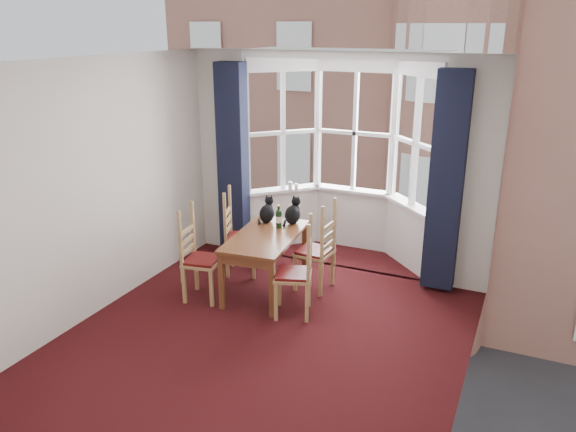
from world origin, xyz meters
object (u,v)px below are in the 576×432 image
Objects in this scene: chair_left_near at (195,261)px; chair_right_near at (301,276)px; cat_right at (293,213)px; candle_short at (296,187)px; chair_right_far at (321,254)px; candle_tall at (290,186)px; wine_bottle at (279,218)px; dining_table at (266,242)px; chair_left_far at (235,239)px; cat_left at (267,212)px.

chair_left_near is 1.00× the size of chair_right_near.
candle_short is (-0.36, 0.94, 0.06)m from cat_right.
candle_tall reaches higher than chair_right_far.
candle_short is (-0.83, 1.16, 0.44)m from chair_right_far.
wine_bottle reaches higher than chair_right_near.
cat_right is (0.13, 0.51, 0.23)m from dining_table.
chair_left_far is 1.00× the size of chair_right_far.
candle_short reaches higher than chair_left_far.
cat_left reaches higher than chair_right_near.
dining_table is 4.76× the size of wine_bottle.
chair_left_far is at bearing 150.68° from chair_right_near.
cat_right is at bearing 14.54° from cat_left.
chair_right_far is 2.57× the size of cat_right.
cat_left is at bearing 17.91° from chair_left_far.
chair_left_near is 2.02m from candle_tall.
candle_short is (0.44, 1.96, 0.44)m from chair_left_near.
chair_right_near and chair_right_far have the same top height.
chair_right_far is at bearing -0.20° from wine_bottle.
chair_right_near is at bearing -44.99° from cat_left.
wine_bottle is (-0.57, 0.00, 0.38)m from chair_right_far.
wine_bottle is 3.35× the size of candle_short.
chair_right_near is 1.10m from cat_right.
cat_right is 4.10× the size of candle_short.
cat_right is at bearing 154.66° from chair_right_far.
cat_right is 1.01m from candle_short.
chair_right_far is at bearing -10.05° from cat_left.
cat_left is 3.93× the size of candle_short.
cat_right is 1.23× the size of wine_bottle.
chair_right_near is 3.15× the size of wine_bottle.
chair_right_far is at bearing 91.83° from chair_right_near.
chair_left_far is 3.15× the size of wine_bottle.
cat_right reaches higher than candle_short.
chair_left_near is (-0.67, -0.51, -0.16)m from dining_table.
cat_right reaches higher than chair_right_far.
dining_table is 15.95× the size of candle_short.
cat_left reaches higher than candle_tall.
candle_short is at bearing 72.50° from chair_left_far.
chair_left_near is 1.00× the size of chair_left_far.
chair_right_far is 3.15× the size of wine_bottle.
chair_left_far is 2.57× the size of cat_right.
cat_left is at bearing -87.74° from candle_short.
cat_left is at bearing -82.97° from candle_tall.
dining_table is 1.51× the size of chair_right_near.
chair_right_near is at bearing -31.64° from dining_table.
chair_left_near is 1.30m from chair_right_near.
chair_left_far is (-0.59, 0.30, -0.16)m from dining_table.
chair_left_near is 2.06m from candle_short.
candle_short is (-0.86, 1.84, 0.44)m from chair_right_near.
chair_right_near is 0.97m from wine_bottle.
cat_left is 0.27m from wine_bottle.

